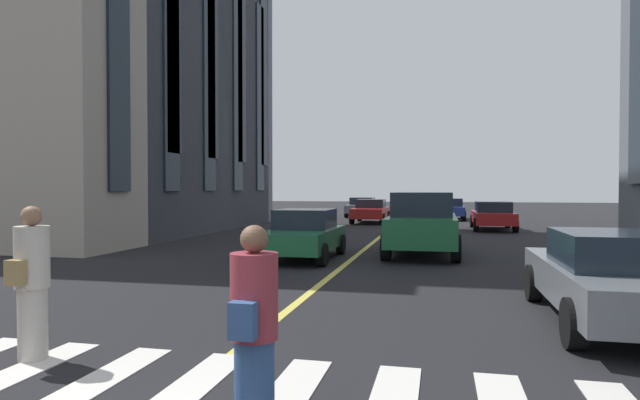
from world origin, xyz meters
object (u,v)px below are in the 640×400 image
(car_blue_near, at_px, (449,209))
(pedestrian_companion, at_px, (254,332))
(car_green_parked_b, at_px, (422,223))
(car_grey_far, at_px, (362,207))
(car_red_trailing, at_px, (493,215))
(pedestrian_near, at_px, (32,283))
(car_green_parked_a, at_px, (304,234))
(car_grey_oncoming, at_px, (615,277))
(car_red_mid, at_px, (371,211))

(car_blue_near, distance_m, pedestrian_companion, 31.22)
(car_green_parked_b, bearing_deg, car_grey_far, 13.07)
(car_blue_near, bearing_deg, pedestrian_companion, 176.33)
(car_red_trailing, bearing_deg, pedestrian_near, 161.85)
(pedestrian_near, bearing_deg, car_grey_far, 1.42)
(car_blue_near, height_order, car_green_parked_a, car_green_parked_a)
(car_blue_near, relative_size, pedestrian_companion, 2.59)
(car_grey_far, height_order, pedestrian_near, pedestrian_near)
(car_grey_far, bearing_deg, pedestrian_companion, -173.20)
(car_red_trailing, bearing_deg, car_grey_oncoming, 180.00)
(pedestrian_near, distance_m, pedestrian_companion, 3.42)
(car_red_mid, relative_size, car_green_parked_b, 0.94)
(car_red_trailing, distance_m, car_red_mid, 7.59)
(car_red_mid, xyz_separation_m, pedestrian_companion, (-26.87, -2.54, 0.15))
(car_grey_far, distance_m, pedestrian_near, 31.98)
(pedestrian_companion, bearing_deg, car_grey_far, 6.80)
(car_red_trailing, distance_m, pedestrian_companion, 23.21)
(car_grey_far, relative_size, car_green_parked_b, 0.94)
(pedestrian_near, bearing_deg, car_red_trailing, -18.15)
(car_grey_far, xyz_separation_m, car_blue_near, (-2.09, -5.96, 0.00))
(car_grey_oncoming, relative_size, pedestrian_near, 2.46)
(car_grey_far, relative_size, pedestrian_near, 2.46)
(car_blue_near, bearing_deg, pedestrian_near, 170.18)
(car_red_mid, bearing_deg, car_green_parked_b, -166.73)
(car_grey_far, bearing_deg, car_green_parked_b, -166.93)
(car_blue_near, height_order, car_red_mid, same)
(car_blue_near, relative_size, car_green_parked_a, 1.13)
(car_red_mid, bearing_deg, car_grey_far, 12.60)
(car_green_parked_b, bearing_deg, car_red_trailing, -15.77)
(car_red_trailing, distance_m, car_blue_near, 8.50)
(car_grey_far, bearing_deg, car_green_parked_a, -175.92)
(car_blue_near, bearing_deg, car_red_trailing, -167.01)
(car_red_mid, bearing_deg, car_green_parked_a, -179.32)
(car_blue_near, bearing_deg, car_grey_oncoming, -175.90)
(car_grey_far, bearing_deg, car_red_trailing, -142.79)
(car_red_trailing, xyz_separation_m, car_green_parked_a, (-12.28, 6.26, -0.00))
(car_grey_oncoming, height_order, car_red_trailing, same)
(car_red_trailing, relative_size, pedestrian_companion, 2.59)
(car_red_trailing, xyz_separation_m, car_green_parked_b, (-10.62, 3.00, 0.27))
(car_green_parked_a, relative_size, pedestrian_near, 2.18)
(car_blue_near, distance_m, pedestrian_near, 30.33)
(car_grey_oncoming, xyz_separation_m, car_blue_near, (26.65, 1.91, 0.00))
(car_green_parked_b, bearing_deg, car_blue_near, -3.30)
(car_red_trailing, distance_m, car_green_parked_a, 13.78)
(car_blue_near, height_order, pedestrian_near, pedestrian_near)
(car_blue_near, xyz_separation_m, pedestrian_near, (-29.89, 5.17, 0.20))
(car_red_mid, distance_m, pedestrian_near, 25.61)
(car_blue_near, distance_m, car_red_mid, 6.24)
(pedestrian_near, bearing_deg, car_green_parked_b, -20.40)
(car_red_trailing, height_order, car_green_parked_a, car_green_parked_a)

